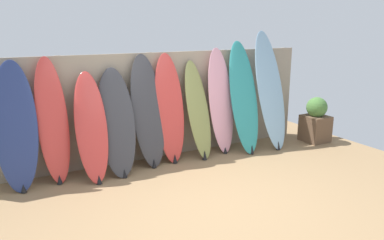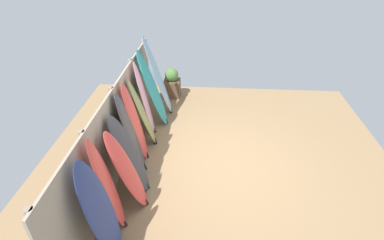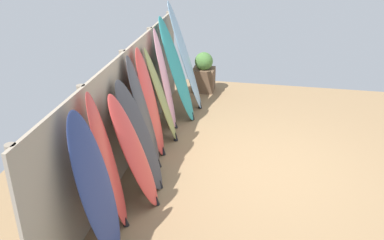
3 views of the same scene
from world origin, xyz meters
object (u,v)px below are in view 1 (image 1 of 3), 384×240
Objects in this scene: surfboard_red_1 at (53,122)px; surfboard_red_2 at (91,127)px; surfboard_navy_0 at (16,127)px; surfboard_olive_6 at (198,111)px; planter_box at (316,121)px; surfboard_skyblue_9 at (270,91)px; surfboard_charcoal_3 at (117,123)px; surfboard_teal_8 at (244,98)px; surfboard_pink_7 at (221,101)px; surfboard_red_5 at (170,109)px; surfboard_charcoal_4 at (148,112)px.

surfboard_red_1 is 0.54m from surfboard_red_2.
surfboard_navy_0 is 1.13× the size of surfboard_red_2.
surfboard_red_1 is 2.35m from surfboard_olive_6.
planter_box is (5.30, -0.32, -0.47)m from surfboard_navy_0.
surfboard_navy_0 reaches higher than planter_box.
surfboard_skyblue_9 is at bearing 168.48° from planter_box.
surfboard_teal_8 is (2.34, -0.01, 0.18)m from surfboard_charcoal_3.
surfboard_navy_0 is at bearing 173.37° from surfboard_red_2.
surfboard_olive_6 is 0.89× the size of surfboard_pink_7.
surfboard_red_5 is 0.97× the size of surfboard_pink_7.
surfboard_charcoal_4 is 0.39m from surfboard_red_5.
surfboard_teal_8 reaches higher than surfboard_charcoal_4.
planter_box is (2.98, -0.36, -0.48)m from surfboard_red_5.
surfboard_red_5 reaches higher than surfboard_navy_0.
surfboard_pink_7 reaches higher than surfboard_red_2.
surfboard_charcoal_4 reaches higher than surfboard_olive_6.
surfboard_red_2 is 1.80× the size of planter_box.
surfboard_skyblue_9 is (3.31, -0.00, 0.28)m from surfboard_red_2.
surfboard_navy_0 is 0.99× the size of surfboard_charcoal_4.
surfboard_charcoal_4 is 2.37m from surfboard_skyblue_9.
surfboard_charcoal_4 is (0.55, 0.10, 0.09)m from surfboard_charcoal_3.
surfboard_red_1 is at bearing 4.90° from surfboard_navy_0.
surfboard_red_1 is 1.01× the size of surfboard_red_5.
surfboard_red_1 is 0.91m from surfboard_charcoal_3.
surfboard_charcoal_3 is 2.92m from surfboard_skyblue_9.
surfboard_charcoal_3 is at bearing -7.15° from surfboard_red_1.
surfboard_pink_7 reaches higher than surfboard_charcoal_4.
surfboard_pink_7 is at bearing 3.97° from surfboard_red_2.
planter_box is at bearing -3.50° from surfboard_navy_0.
surfboard_red_5 is (1.83, -0.00, -0.01)m from surfboard_red_1.
surfboard_pink_7 is 2.11× the size of planter_box.
surfboard_charcoal_4 and surfboard_red_5 have the same top height.
surfboard_red_2 is 0.98× the size of surfboard_charcoal_3.
surfboard_navy_0 is 1.93m from surfboard_charcoal_4.
surfboard_red_5 is (0.39, 0.01, -0.00)m from surfboard_charcoal_4.
surfboard_pink_7 reaches higher than planter_box.
surfboard_red_5 is at bearing 1.23° from surfboard_charcoal_4.
surfboard_red_5 is at bearing -179.41° from surfboard_pink_7.
planter_box is (1.57, -0.25, -0.56)m from surfboard_teal_8.
surfboard_red_1 is 3.25m from surfboard_teal_8.
surfboard_teal_8 is at bearing -2.08° from surfboard_red_1.
surfboard_charcoal_4 is at bearing 174.01° from planter_box.
surfboard_teal_8 is at bearing 171.05° from planter_box.
surfboard_red_2 is at bearing -173.49° from surfboard_red_5.
surfboard_teal_8 is (2.74, 0.04, 0.19)m from surfboard_red_2.
surfboard_red_2 is at bearing -17.28° from surfboard_red_1.
surfboard_olive_6 is (0.52, -0.04, -0.07)m from surfboard_red_5.
surfboard_pink_7 is (3.32, 0.05, 0.04)m from surfboard_navy_0.
surfboard_navy_0 is 1.00m from surfboard_red_2.
surfboard_red_1 is 1.14× the size of surfboard_red_2.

